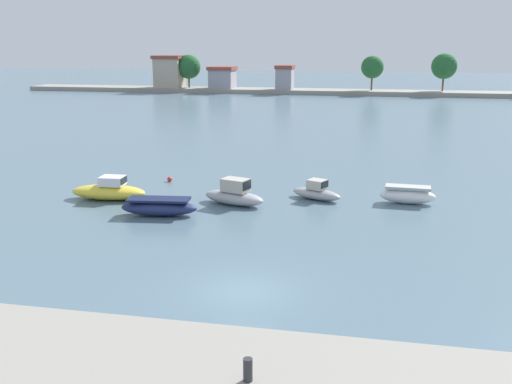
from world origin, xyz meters
TOP-DOWN VIEW (x-y plane):
  - ground_plane at (0.00, 0.00)m, footprint 400.00×400.00m
  - mooring_bollard at (2.28, -9.67)m, footprint 0.23×0.23m
  - moored_boat_0 at (-12.03, 12.84)m, footprint 5.10×2.29m
  - moored_boat_1 at (-7.45, 9.95)m, footprint 4.75×2.08m
  - moored_boat_2 at (-3.63, 13.25)m, footprint 4.51×2.85m
  - moored_boat_3 at (1.40, 15.57)m, footprint 3.72×2.61m
  - moored_boat_4 at (7.23, 15.73)m, footprint 3.60×1.41m
  - mooring_buoy_1 at (-9.85, 18.49)m, footprint 0.38×0.38m
  - distant_shoreline at (3.12, 99.41)m, footprint 139.26×7.42m

SIDE VIEW (x-z plane):
  - ground_plane at x=0.00m, z-range 0.00..0.00m
  - mooring_buoy_1 at x=-9.85m, z-range 0.00..0.38m
  - moored_boat_3 at x=1.40m, z-range -0.18..1.14m
  - moored_boat_1 at x=-7.45m, z-range -0.02..1.03m
  - moored_boat_4 at x=7.23m, z-range -0.02..1.12m
  - moored_boat_0 at x=-12.03m, z-range -0.21..1.34m
  - moored_boat_2 at x=-3.63m, z-range -0.23..1.46m
  - mooring_bollard at x=2.28m, z-range 2.04..2.64m
  - distant_shoreline at x=3.12m, z-range -1.26..6.87m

